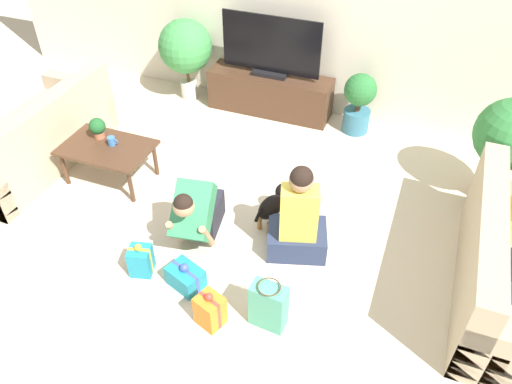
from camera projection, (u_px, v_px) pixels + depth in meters
The scene contains 18 objects.
ground_plane at pixel (224, 241), 4.63m from camera, with size 16.00×16.00×0.00m, color beige.
wall_back at pixel (314, 6), 5.67m from camera, with size 8.40×0.06×2.60m.
sofa_left at pixel (36, 139), 5.40m from camera, with size 0.87×1.92×0.82m.
coffee_table at pixel (107, 150), 5.11m from camera, with size 0.92×0.60×0.42m.
tv_console at pixel (270, 93), 6.25m from camera, with size 1.54×0.42×0.51m.
tv at pixel (271, 49), 5.88m from camera, with size 1.21×0.20×0.73m.
potted_plant_corner_right at pixel (510, 139), 4.69m from camera, with size 0.68×0.68×1.09m.
potted_plant_back_right at pixel (359, 100), 5.81m from camera, with size 0.38×0.38×0.73m.
potted_plant_back_left at pixel (185, 48), 6.24m from camera, with size 0.67×0.67×1.05m.
person_kneeling at pixel (197, 212), 4.44m from camera, with size 0.44×0.81×0.77m.
person_sitting at pixel (298, 221), 4.31m from camera, with size 0.62×0.58×0.97m.
dog at pixel (275, 203), 4.68m from camera, with size 0.27×0.54×0.36m.
gift_box_a at pixel (186, 277), 4.18m from camera, with size 0.35×0.30×0.25m.
gift_box_b at pixel (141, 260), 4.26m from camera, with size 0.22×0.22×0.33m.
gift_box_c at pixel (210, 310), 3.86m from camera, with size 0.25×0.24×0.34m.
gift_bag_a at pixel (269, 306), 3.81m from camera, with size 0.29×0.19×0.44m.
mug at pixel (112, 141), 5.07m from camera, with size 0.12×0.08×0.09m.
tabletop_plant at pixel (97, 127), 5.13m from camera, with size 0.17×0.17×0.22m.
Camera 1 is at (1.45, -2.92, 3.33)m, focal length 35.00 mm.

